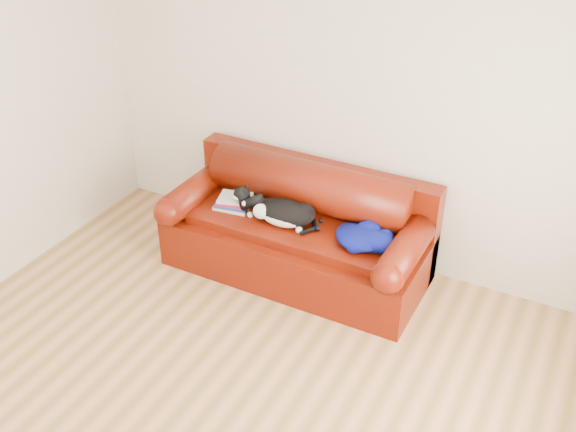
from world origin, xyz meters
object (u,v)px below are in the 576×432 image
Objects in this scene: cat at (284,213)px; book_stack at (234,202)px; sofa_base at (296,247)px; blanket at (364,237)px.

book_stack is at bearing 159.63° from cat.
cat reaches higher than sofa_base.
cat is 1.31× the size of blanket.
cat reaches higher than blanket.
sofa_base is 0.62m from book_stack.
book_stack is 1.14m from blanket.
blanket is (0.60, -0.07, 0.32)m from sofa_base.
cat is (-0.06, -0.10, 0.36)m from sofa_base.
cat reaches higher than book_stack.
sofa_base is at bearing 173.33° from blanket.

